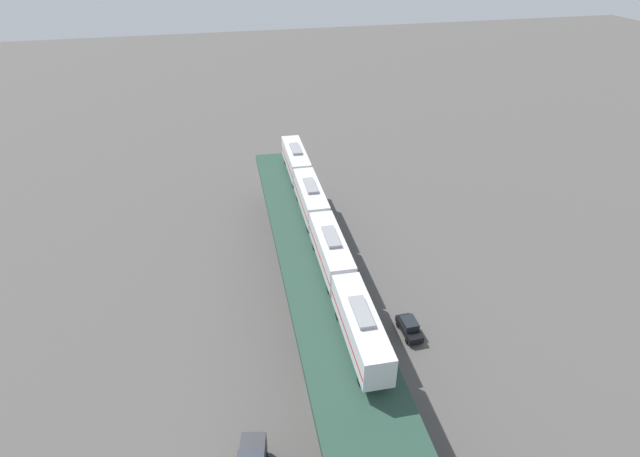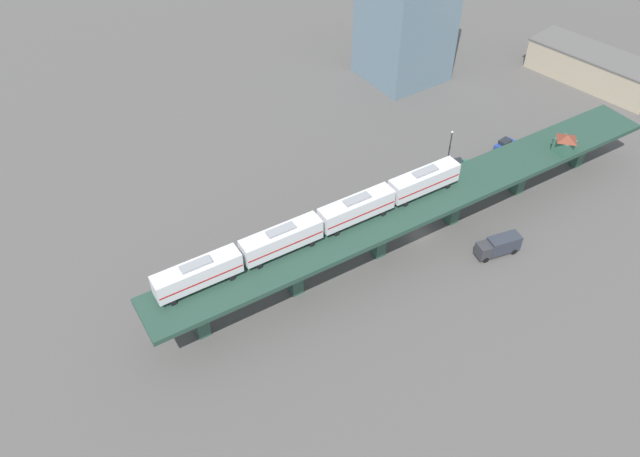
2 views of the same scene
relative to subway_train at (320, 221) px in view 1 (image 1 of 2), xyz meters
name	(u,v)px [view 1 (image 1 of 2)]	position (x,y,z in m)	size (l,w,h in m)	color
ground_plane	(342,400)	(2.10, 18.33, -10.26)	(400.00, 400.00, 0.00)	#514F4C
elevated_viaduct	(343,352)	(2.09, 18.15, -3.63)	(11.91, 92.25, 7.72)	#244135
subway_train	(320,221)	(0.00, 0.00, 0.00)	(4.73, 49.87, 4.45)	silver
street_car_black	(409,327)	(-8.18, 10.88, -9.32)	(1.99, 4.42, 1.89)	black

